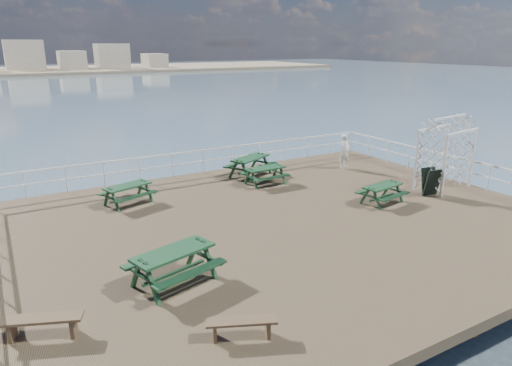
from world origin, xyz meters
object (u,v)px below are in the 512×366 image
at_px(picnic_table_c, 251,162).
at_px(flat_bench_near, 42,322).
at_px(picnic_table_b, 265,172).
at_px(flat_bench_far, 242,324).
at_px(trellis_arbor, 445,157).
at_px(picnic_table_a, 128,190).
at_px(picnic_table_d, 174,260).
at_px(picnic_table_e, 383,190).
at_px(person, 345,151).

distance_m(picnic_table_c, flat_bench_near, 12.50).
bearing_deg(picnic_table_b, flat_bench_far, -125.08).
xyz_separation_m(flat_bench_far, trellis_arbor, (11.90, 4.70, 1.01)).
bearing_deg(picnic_table_a, trellis_arbor, -38.86).
relative_size(picnic_table_a, picnic_table_b, 1.19).
distance_m(flat_bench_near, trellis_arbor, 15.62).
relative_size(flat_bench_near, flat_bench_far, 1.11).
bearing_deg(picnic_table_b, trellis_arbor, -35.70).
bearing_deg(picnic_table_c, picnic_table_b, -119.51).
height_order(picnic_table_d, picnic_table_e, picnic_table_d).
distance_m(flat_bench_near, person, 15.63).
distance_m(picnic_table_a, person, 10.27).
height_order(picnic_table_b, flat_bench_far, picnic_table_b).
distance_m(picnic_table_d, flat_bench_far, 2.82).
height_order(picnic_table_c, picnic_table_d, picnic_table_d).
relative_size(picnic_table_b, flat_bench_near, 1.08).
distance_m(picnic_table_b, picnic_table_d, 8.70).
bearing_deg(person, flat_bench_near, -165.22).
xyz_separation_m(picnic_table_e, flat_bench_near, (-11.86, -2.55, -0.16)).
height_order(picnic_table_a, picnic_table_d, picnic_table_d).
bearing_deg(flat_bench_near, picnic_table_e, 34.45).
height_order(flat_bench_far, trellis_arbor, trellis_arbor).
height_order(picnic_table_b, person, person).
height_order(picnic_table_e, trellis_arbor, trellis_arbor).
bearing_deg(picnic_table_d, picnic_table_a, 69.61).
distance_m(picnic_table_b, flat_bench_near, 11.54).
relative_size(flat_bench_near, trellis_arbor, 0.54).
relative_size(picnic_table_c, person, 1.53).
bearing_deg(picnic_table_a, flat_bench_far, -109.06).
bearing_deg(picnic_table_e, picnic_table_d, -177.24).
height_order(picnic_table_a, trellis_arbor, trellis_arbor).
bearing_deg(picnic_table_d, trellis_arbor, -6.34).
distance_m(picnic_table_a, picnic_table_d, 6.44).
xyz_separation_m(picnic_table_b, picnic_table_d, (-6.26, -6.03, 0.11)).
bearing_deg(picnic_table_c, picnic_table_e, -92.53).
bearing_deg(flat_bench_far, person, 65.03).
bearing_deg(flat_bench_near, picnic_table_b, 58.33).
relative_size(picnic_table_a, picnic_table_e, 1.14).
distance_m(picnic_table_c, flat_bench_far, 11.85).
height_order(picnic_table_c, flat_bench_far, picnic_table_c).
relative_size(picnic_table_c, picnic_table_d, 1.04).
relative_size(picnic_table_a, flat_bench_near, 1.28).
bearing_deg(person, picnic_table_a, 167.38).
distance_m(picnic_table_b, picnic_table_c, 1.43).
bearing_deg(picnic_table_c, flat_bench_near, -164.79).
height_order(picnic_table_a, picnic_table_b, picnic_table_a).
relative_size(picnic_table_c, flat_bench_far, 1.73).
height_order(picnic_table_c, flat_bench_near, picnic_table_c).
relative_size(picnic_table_e, trellis_arbor, 0.61).
bearing_deg(picnic_table_a, picnic_table_c, -7.66).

